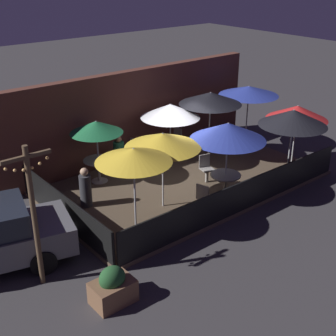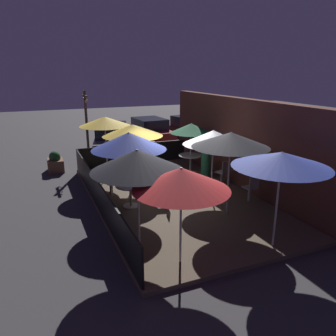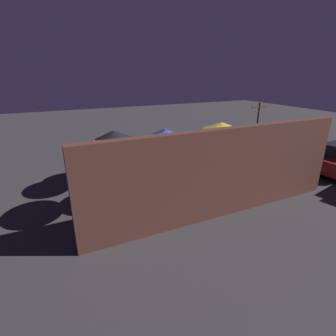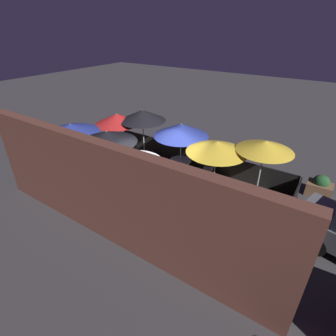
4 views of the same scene
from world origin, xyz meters
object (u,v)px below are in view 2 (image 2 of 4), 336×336
(patio_umbrella_0, at_px, (129,141))
(patio_umbrella_6, at_px, (137,160))
(patio_umbrella_5, at_px, (281,160))
(patio_umbrella_4, at_px, (213,137))
(parked_car_0, at_px, (112,139))
(dining_table_1, at_px, (190,158))
(patio_umbrella_3, at_px, (181,179))
(patio_umbrella_8, at_px, (132,130))
(patron_0, at_px, (154,156))
(planter_box, at_px, (55,163))
(parked_car_1, at_px, (150,131))
(patio_umbrella_1, at_px, (191,128))
(light_post, at_px, (87,123))
(patio_chair_0, at_px, (223,171))
(dining_table_0, at_px, (130,189))
(patron_1, at_px, (206,164))
(patio_umbrella_7, at_px, (231,140))
(patio_chair_3, at_px, (110,181))
(parked_car_2, at_px, (192,130))
(patio_umbrella_2, at_px, (105,121))
(patio_chair_2, at_px, (252,187))
(patio_chair_1, at_px, (166,189))

(patio_umbrella_0, height_order, patio_umbrella_6, patio_umbrella_6)
(patio_umbrella_5, bearing_deg, patio_umbrella_4, 174.79)
(parked_car_0, bearing_deg, patio_umbrella_5, 21.35)
(patio_umbrella_0, height_order, dining_table_1, patio_umbrella_0)
(patio_umbrella_3, xyz_separation_m, patio_umbrella_8, (-5.41, 0.59, 0.12))
(patron_0, height_order, planter_box, patron_0)
(planter_box, distance_m, parked_car_1, 6.53)
(patio_umbrella_8, bearing_deg, patio_umbrella_1, 102.20)
(patio_umbrella_6, height_order, light_post, light_post)
(parked_car_0, relative_size, parked_car_1, 1.24)
(dining_table_1, height_order, patio_chair_0, patio_chair_0)
(dining_table_0, bearing_deg, patio_umbrella_1, 126.45)
(patio_umbrella_8, bearing_deg, patio_chair_0, 69.74)
(patron_1, xyz_separation_m, parked_car_1, (-7.11, 0.20, 0.13))
(patio_umbrella_7, relative_size, patio_chair_0, 2.77)
(patio_umbrella_7, relative_size, planter_box, 2.69)
(patron_0, bearing_deg, patron_1, -161.14)
(patio_umbrella_8, distance_m, patio_chair_3, 2.02)
(parked_car_2, bearing_deg, patio_umbrella_1, -39.16)
(patron_1, bearing_deg, patio_umbrella_8, 37.47)
(patron_1, bearing_deg, patio_chair_3, 49.09)
(dining_table_0, distance_m, planter_box, 5.68)
(patio_umbrella_0, xyz_separation_m, patio_umbrella_3, (3.50, 0.11, -0.14))
(patio_chair_3, distance_m, light_post, 5.18)
(patio_umbrella_2, distance_m, light_post, 2.91)
(patio_umbrella_6, distance_m, patio_chair_3, 4.03)
(patio_umbrella_8, xyz_separation_m, patio_chair_2, (3.08, 3.07, -1.59))
(planter_box, bearing_deg, patio_umbrella_5, 25.75)
(patio_chair_1, relative_size, patron_0, 0.75)
(patio_chair_0, height_order, parked_car_2, parked_car_2)
(patio_umbrella_2, relative_size, patio_umbrella_6, 1.00)
(patio_umbrella_6, xyz_separation_m, patron_1, (-3.97, 4.08, -1.58))
(patio_umbrella_0, distance_m, planter_box, 5.96)
(patio_chair_2, height_order, planter_box, patio_chair_2)
(patio_chair_2, bearing_deg, patio_chair_0, -9.90)
(patio_umbrella_4, relative_size, patio_chair_2, 2.45)
(dining_table_1, height_order, parked_car_2, parked_car_2)
(patio_umbrella_4, height_order, patio_chair_1, patio_umbrella_4)
(patio_chair_0, relative_size, patron_1, 0.68)
(patio_umbrella_3, distance_m, parked_car_0, 10.88)
(light_post, bearing_deg, planter_box, -60.96)
(patio_umbrella_4, bearing_deg, patio_umbrella_8, -133.60)
(dining_table_0, distance_m, dining_table_1, 4.18)
(patio_chair_1, bearing_deg, patio_umbrella_7, 146.28)
(parked_car_1, bearing_deg, patron_1, -4.77)
(patio_chair_0, relative_size, patio_chair_3, 0.97)
(patio_umbrella_5, height_order, patron_1, patio_umbrella_5)
(patio_umbrella_0, distance_m, patio_chair_2, 4.26)
(patio_umbrella_1, height_order, parked_car_2, patio_umbrella_1)
(patio_chair_3, bearing_deg, patron_0, 117.43)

